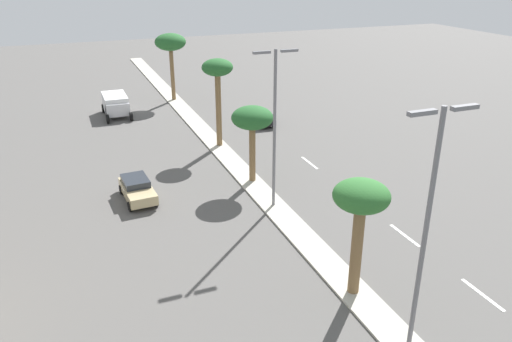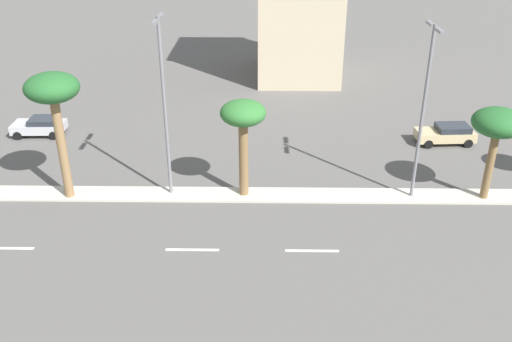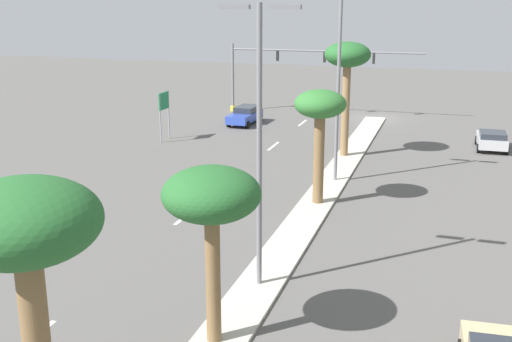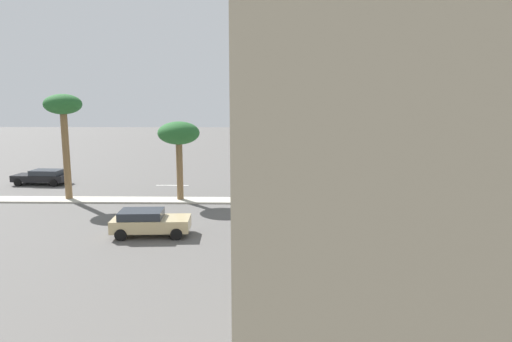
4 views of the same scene
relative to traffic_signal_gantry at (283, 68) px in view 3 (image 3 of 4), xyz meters
The scene contains 16 objects.
ground_plane 37.71m from the traffic_signal_gantry, 103.52° to the left, with size 160.00×160.00×0.00m, color #565451.
lane_stripe_trailing 6.41m from the traffic_signal_gantry, 127.16° to the left, with size 0.20×2.80×0.01m, color silver.
lane_stripe_front 14.11m from the traffic_signal_gantry, 102.38° to the left, with size 0.20×2.80×0.01m, color silver.
lane_stripe_outboard 23.42m from the traffic_signal_gantry, 97.19° to the left, with size 0.20×2.80×0.01m, color silver.
lane_stripe_rear 29.55m from the traffic_signal_gantry, 95.66° to the left, with size 0.20×2.80×0.01m, color silver.
lane_stripe_inboard 41.99m from the traffic_signal_gantry, 93.96° to the left, with size 0.20×2.80×0.01m, color silver.
traffic_signal_gantry is the anchor object (origin of this frame).
directional_road_sign 14.96m from the traffic_signal_gantry, 67.97° to the left, with size 0.10×1.62×3.73m.
palm_tree_left 17.10m from the traffic_signal_gantry, 119.72° to the left, with size 3.07×3.07×7.72m.
palm_tree_far 26.85m from the traffic_signal_gantry, 109.20° to the left, with size 2.68×2.68×6.01m.
palm_tree_inboard 40.84m from the traffic_signal_gantry, 102.14° to the left, with size 3.01×3.01×5.69m.
palm_tree_mid 49.02m from the traffic_signal_gantry, 100.03° to the left, with size 2.65×2.65×7.64m.
street_lamp_far 22.76m from the traffic_signal_gantry, 113.18° to the left, with size 2.90×0.24×10.70m.
street_lamp_mid 36.69m from the traffic_signal_gantry, 103.80° to the left, with size 2.90×0.24×10.35m.
sedan_silver_left 20.81m from the traffic_signal_gantry, 152.66° to the left, with size 2.17×3.90×1.38m.
sedan_blue_far 6.95m from the traffic_signal_gantry, 72.80° to the left, with size 2.08×4.63×1.50m.
Camera 3 is at (-6.43, 56.59, 10.64)m, focal length 43.77 mm.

